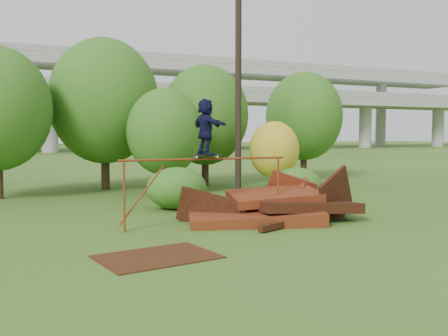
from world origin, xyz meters
name	(u,v)px	position (x,y,z in m)	size (l,w,h in m)	color
ground	(283,232)	(0.00, 0.00, 0.00)	(240.00, 240.00, 0.00)	#2D5116
scrap_pile	(273,208)	(0.66, 1.68, 0.36)	(5.72, 3.42, 1.96)	#4C170D
grind_rail	(206,173)	(-1.52, 1.66, 1.51)	(4.86, 0.30, 1.93)	maroon
skateboard	(206,155)	(-1.51, 1.66, 2.00)	(0.87, 0.27, 0.09)	black
skater	(206,127)	(-1.51, 1.66, 2.79)	(1.44, 0.46, 1.55)	black
flat_plate	(157,257)	(-3.81, -1.16, 0.01)	(2.38, 1.70, 0.03)	#3B1D0C
tree_1	(104,101)	(-2.21, 12.09, 4.08)	(5.00, 5.00, 6.96)	black
tree_2	(165,132)	(-0.31, 9.06, 2.66)	(3.20, 3.20, 4.51)	black
tree_3	(205,115)	(2.71, 11.87, 3.50)	(4.32, 4.32, 6.00)	black
tree_4	(274,150)	(4.85, 8.71, 1.84)	(2.29, 2.29, 3.16)	black
tree_5	(304,116)	(8.97, 12.46, 3.55)	(4.29, 4.29, 6.03)	black
shrub_left	(177,188)	(-1.19, 5.05, 0.72)	(2.09, 1.93, 1.45)	#225416
shrub_right	(297,186)	(3.27, 4.41, 0.67)	(1.90, 1.74, 1.35)	#225416
utility_pole	(238,74)	(3.07, 8.88, 5.23)	(1.40, 0.28, 10.32)	black
freeway_overpass	(46,78)	(0.00, 62.92, 10.32)	(160.00, 15.00, 13.70)	gray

